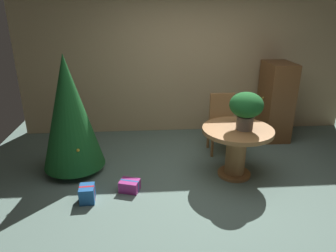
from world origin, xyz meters
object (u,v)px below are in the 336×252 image
object	(u,v)px
gift_box_purple	(130,186)
potted_plant	(245,127)
flower_vase	(246,107)
wooden_chair_far	(222,120)
wooden_cabinet	(275,101)
round_dining_table	(237,144)
gift_box_blue	(87,194)
holiday_tree	(69,112)

from	to	relation	value
gift_box_purple	potted_plant	world-z (taller)	potted_plant
flower_vase	gift_box_purple	world-z (taller)	flower_vase
wooden_chair_far	wooden_cabinet	world-z (taller)	wooden_cabinet
round_dining_table	gift_box_blue	distance (m)	2.06
gift_box_blue	potted_plant	xyz separation A→B (m)	(2.46, 1.67, 0.15)
wooden_chair_far	holiday_tree	world-z (taller)	holiday_tree
wooden_chair_far	gift_box_blue	size ratio (longest dim) A/B	4.23
round_dining_table	wooden_cabinet	xyz separation A→B (m)	(1.05, 1.29, 0.20)
round_dining_table	wooden_cabinet	distance (m)	1.68
gift_box_blue	potted_plant	bearing A→B (deg)	34.16
wooden_chair_far	potted_plant	world-z (taller)	wooden_chair_far
gift_box_blue	wooden_cabinet	xyz separation A→B (m)	(3.01, 1.79, 0.58)
round_dining_table	wooden_chair_far	world-z (taller)	wooden_chair_far
wooden_cabinet	gift_box_purple	bearing A→B (deg)	-147.49
flower_vase	gift_box_blue	world-z (taller)	flower_vase
holiday_tree	wooden_cabinet	bearing A→B (deg)	16.65
round_dining_table	holiday_tree	distance (m)	2.32
holiday_tree	gift_box_purple	xyz separation A→B (m)	(0.81, -0.61, -0.81)
round_dining_table	gift_box_purple	distance (m)	1.54
gift_box_purple	wooden_cabinet	xyz separation A→B (m)	(2.50, 1.60, 0.60)
gift_box_blue	gift_box_purple	bearing A→B (deg)	20.89
potted_plant	gift_box_blue	bearing A→B (deg)	-145.84
gift_box_purple	wooden_chair_far	bearing A→B (deg)	37.77
wooden_chair_far	gift_box_purple	bearing A→B (deg)	-142.23
wooden_chair_far	gift_box_blue	distance (m)	2.41
holiday_tree	flower_vase	bearing A→B (deg)	-8.23
wooden_chair_far	holiday_tree	xyz separation A→B (m)	(-2.26, -0.52, 0.35)
gift_box_purple	potted_plant	distance (m)	2.45
gift_box_purple	gift_box_blue	bearing A→B (deg)	-159.11
round_dining_table	wooden_cabinet	size ratio (longest dim) A/B	0.70
wooden_chair_far	wooden_cabinet	size ratio (longest dim) A/B	0.70
wooden_cabinet	potted_plant	distance (m)	0.71
flower_vase	gift_box_purple	size ratio (longest dim) A/B	1.75
round_dining_table	potted_plant	distance (m)	1.29
potted_plant	round_dining_table	bearing A→B (deg)	-112.88
holiday_tree	gift_box_blue	distance (m)	1.16
flower_vase	wooden_chair_far	world-z (taller)	flower_vase
holiday_tree	gift_box_blue	bearing A→B (deg)	-69.36
wooden_chair_far	holiday_tree	distance (m)	2.35
round_dining_table	flower_vase	bearing A→B (deg)	-24.27
flower_vase	holiday_tree	size ratio (longest dim) A/B	0.30
round_dining_table	gift_box_purple	world-z (taller)	round_dining_table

